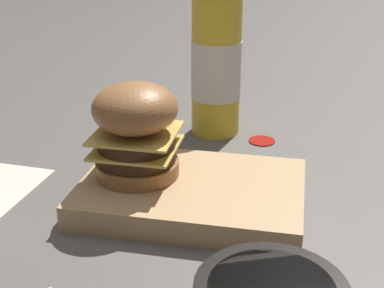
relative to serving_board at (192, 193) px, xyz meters
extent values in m
plane|color=#5B5651|center=(0.04, -0.08, -0.02)|extent=(6.00, 6.00, 0.00)
cube|color=tan|center=(0.00, 0.00, 0.00)|extent=(0.27, 0.19, 0.03)
cylinder|color=#9E6638|center=(-0.07, 0.01, 0.03)|extent=(0.10, 0.10, 0.02)
cylinder|color=#422819|center=(-0.07, 0.01, 0.04)|extent=(0.10, 0.10, 0.02)
cube|color=#EAC656|center=(-0.07, 0.01, 0.05)|extent=(0.10, 0.10, 0.00)
cylinder|color=#422819|center=(-0.07, 0.01, 0.06)|extent=(0.10, 0.10, 0.02)
cube|color=#EAC656|center=(-0.07, 0.01, 0.07)|extent=(0.10, 0.10, 0.00)
ellipsoid|color=#9E6638|center=(-0.07, 0.01, 0.10)|extent=(0.10, 0.10, 0.06)
cylinder|color=yellow|center=(-0.01, 0.25, 0.09)|extent=(0.08, 0.08, 0.22)
cylinder|color=white|center=(-0.01, 0.25, 0.09)|extent=(0.08, 0.08, 0.09)
cylinder|color=#B21E14|center=(0.07, 0.22, -0.01)|extent=(0.04, 0.04, 0.00)
camera|label=1|loc=(0.12, -0.57, 0.32)|focal=50.00mm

